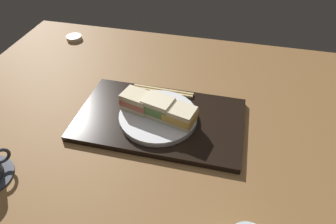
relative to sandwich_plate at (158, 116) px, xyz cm
name	(u,v)px	position (x,y,z in cm)	size (l,w,h in cm)	color
ground_plane	(174,126)	(-4.27, -1.24, -3.95)	(140.00, 100.00, 3.00)	brown
serving_tray	(160,119)	(-0.26, -0.56, -1.61)	(45.23, 26.28, 1.69)	black
sandwich_plate	(158,116)	(0.00, 0.00, 0.00)	(21.23, 21.23, 1.52)	silver
sandwich_near	(180,115)	(-6.26, 1.61, 3.06)	(8.98, 7.47, 4.61)	beige
sandwich_middle	(158,107)	(0.00, 0.00, 3.33)	(8.90, 7.47, 5.14)	beige
sandwich_far	(137,100)	(6.26, -1.61, 3.18)	(8.94, 7.35, 4.85)	beige
chopsticks_pair	(163,91)	(1.63, -11.62, -0.41)	(18.55, 2.18, 0.70)	tan
small_sauce_dish	(74,38)	(44.51, -38.49, -1.71)	(5.95, 5.95, 1.48)	beige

